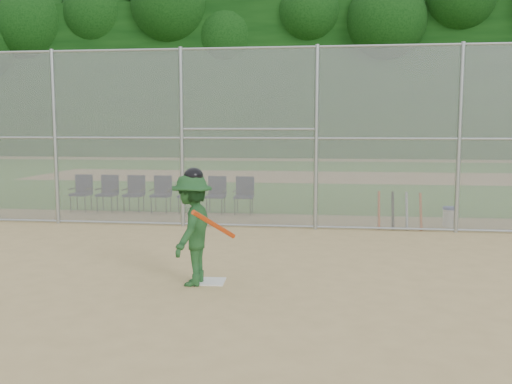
# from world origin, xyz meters

# --- Properties ---
(ground) EXTENTS (100.00, 100.00, 0.00)m
(ground) POSITION_xyz_m (0.00, 0.00, 0.00)
(ground) COLOR tan
(ground) RESTS_ON ground
(grass_strip) EXTENTS (100.00, 100.00, 0.00)m
(grass_strip) POSITION_xyz_m (0.00, 18.00, 0.01)
(grass_strip) COLOR #316A1F
(grass_strip) RESTS_ON ground
(dirt_patch_far) EXTENTS (24.00, 24.00, 0.00)m
(dirt_patch_far) POSITION_xyz_m (0.00, 18.00, 0.01)
(dirt_patch_far) COLOR tan
(dirt_patch_far) RESTS_ON ground
(backstop_fence) EXTENTS (16.09, 0.09, 4.00)m
(backstop_fence) POSITION_xyz_m (0.00, 5.00, 2.07)
(backstop_fence) COLOR gray
(backstop_fence) RESTS_ON ground
(treeline) EXTENTS (81.00, 60.00, 11.00)m
(treeline) POSITION_xyz_m (0.00, 20.00, 5.50)
(treeline) COLOR black
(treeline) RESTS_ON ground
(home_plate) EXTENTS (0.44, 0.44, 0.02)m
(home_plate) POSITION_xyz_m (-0.41, 0.48, 0.01)
(home_plate) COLOR silver
(home_plate) RESTS_ON ground
(batter_at_plate) EXTENTS (1.00, 1.28, 1.69)m
(batter_at_plate) POSITION_xyz_m (-0.64, 0.34, 0.82)
(batter_at_plate) COLOR #1D4A22
(batter_at_plate) RESTS_ON ground
(water_cooler) EXTENTS (0.35, 0.35, 0.44)m
(water_cooler) POSITION_xyz_m (4.03, 5.73, 0.22)
(water_cooler) COLOR white
(water_cooler) RESTS_ON ground
(spare_bats) EXTENTS (0.96, 0.38, 0.83)m
(spare_bats) POSITION_xyz_m (2.84, 5.22, 0.41)
(spare_bats) COLOR #D84C14
(spare_bats) RESTS_ON ground
(chair_0) EXTENTS (0.54, 0.52, 0.96)m
(chair_0) POSITION_xyz_m (-5.30, 6.92, 0.48)
(chair_0) COLOR black
(chair_0) RESTS_ON ground
(chair_1) EXTENTS (0.54, 0.52, 0.96)m
(chair_1) POSITION_xyz_m (-4.57, 6.92, 0.48)
(chair_1) COLOR black
(chair_1) RESTS_ON ground
(chair_2) EXTENTS (0.54, 0.52, 0.96)m
(chair_2) POSITION_xyz_m (-3.83, 6.92, 0.48)
(chair_2) COLOR black
(chair_2) RESTS_ON ground
(chair_3) EXTENTS (0.54, 0.52, 0.96)m
(chair_3) POSITION_xyz_m (-3.09, 6.92, 0.48)
(chair_3) COLOR black
(chair_3) RESTS_ON ground
(chair_4) EXTENTS (0.54, 0.52, 0.96)m
(chair_4) POSITION_xyz_m (-2.36, 6.92, 0.48)
(chair_4) COLOR black
(chair_4) RESTS_ON ground
(chair_5) EXTENTS (0.54, 0.52, 0.96)m
(chair_5) POSITION_xyz_m (-1.62, 6.92, 0.48)
(chair_5) COLOR black
(chair_5) RESTS_ON ground
(chair_6) EXTENTS (0.54, 0.52, 0.96)m
(chair_6) POSITION_xyz_m (-0.89, 6.92, 0.48)
(chair_6) COLOR black
(chair_6) RESTS_ON ground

